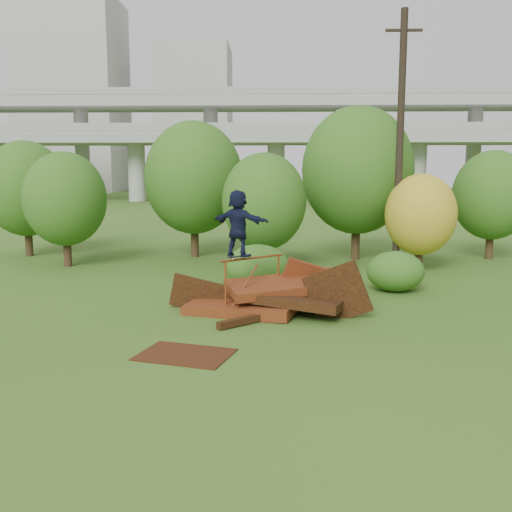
{
  "coord_description": "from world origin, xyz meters",
  "views": [
    {
      "loc": [
        -0.31,
        -13.93,
        4.01
      ],
      "look_at": [
        -0.8,
        2.0,
        1.6
      ],
      "focal_mm": 40.0,
      "sensor_mm": 36.0,
      "label": 1
    }
  ],
  "objects_px": {
    "scrap_pile": "(269,298)",
    "skater": "(238,223)",
    "utility_pole": "(400,142)",
    "flat_plate": "(185,355)"
  },
  "relations": [
    {
      "from": "scrap_pile",
      "to": "utility_pole",
      "type": "bearing_deg",
      "value": 54.17
    },
    {
      "from": "flat_plate",
      "to": "scrap_pile",
      "type": "bearing_deg",
      "value": 65.26
    },
    {
      "from": "flat_plate",
      "to": "utility_pole",
      "type": "height_order",
      "value": "utility_pole"
    },
    {
      "from": "scrap_pile",
      "to": "utility_pole",
      "type": "height_order",
      "value": "utility_pole"
    },
    {
      "from": "skater",
      "to": "flat_plate",
      "type": "xyz_separation_m",
      "value": [
        -0.94,
        -3.79,
        -2.54
      ]
    },
    {
      "from": "utility_pole",
      "to": "skater",
      "type": "bearing_deg",
      "value": -129.74
    },
    {
      "from": "skater",
      "to": "flat_plate",
      "type": "relative_size",
      "value": 0.94
    },
    {
      "from": "utility_pole",
      "to": "scrap_pile",
      "type": "bearing_deg",
      "value": -125.83
    },
    {
      "from": "scrap_pile",
      "to": "skater",
      "type": "xyz_separation_m",
      "value": [
        -0.85,
        -0.11,
        2.15
      ]
    },
    {
      "from": "scrap_pile",
      "to": "skater",
      "type": "relative_size",
      "value": 3.14
    }
  ]
}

